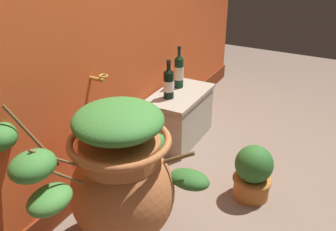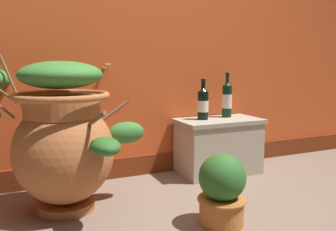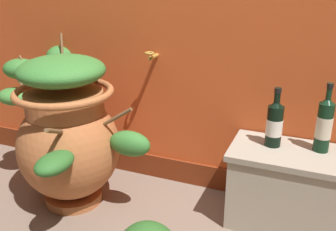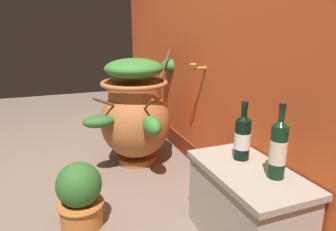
{
  "view_description": "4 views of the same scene",
  "coord_description": "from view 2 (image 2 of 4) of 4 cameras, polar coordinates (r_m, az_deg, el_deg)",
  "views": [
    {
      "loc": [
        -1.81,
        -0.31,
        1.61
      ],
      "look_at": [
        0.09,
        0.71,
        0.52
      ],
      "focal_mm": 40.35,
      "sensor_mm": 36.0,
      "label": 1
    },
    {
      "loc": [
        -0.75,
        -1.32,
        0.83
      ],
      "look_at": [
        0.18,
        0.77,
        0.49
      ],
      "focal_mm": 37.65,
      "sensor_mm": 36.0,
      "label": 2
    },
    {
      "loc": [
        0.72,
        -0.88,
        1.25
      ],
      "look_at": [
        0.0,
        0.86,
        0.53
      ],
      "focal_mm": 40.85,
      "sensor_mm": 36.0,
      "label": 3
    },
    {
      "loc": [
        1.75,
        0.07,
        1.06
      ],
      "look_at": [
        0.09,
        0.71,
        0.55
      ],
      "focal_mm": 32.31,
      "sensor_mm": 36.0,
      "label": 4
    }
  ],
  "objects": [
    {
      "name": "potted_shrub",
      "position": [
        1.87,
        8.73,
        -11.77
      ],
      "size": [
        0.26,
        0.26,
        0.37
      ],
      "color": "#C17033",
      "rests_on": "ground_plane"
    },
    {
      "name": "terracotta_urn",
      "position": [
        2.05,
        -17.02,
        -3.08
      ],
      "size": [
        1.01,
        1.01,
        0.89
      ],
      "color": "#B26638",
      "rests_on": "ground_plane"
    },
    {
      "name": "stone_ledge",
      "position": [
        2.71,
        8.16,
        -4.61
      ],
      "size": [
        0.63,
        0.36,
        0.42
      ],
      "color": "#B2A893",
      "rests_on": "ground_plane"
    },
    {
      "name": "wine_bottle_middle",
      "position": [
        2.77,
        9.52,
        2.7
      ],
      "size": [
        0.08,
        0.08,
        0.34
      ],
      "color": "black",
      "rests_on": "stone_ledge"
    },
    {
      "name": "wine_bottle_left",
      "position": [
        2.63,
        5.69,
        2.09
      ],
      "size": [
        0.08,
        0.08,
        0.3
      ],
      "color": "black",
      "rests_on": "stone_ledge"
    }
  ]
}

